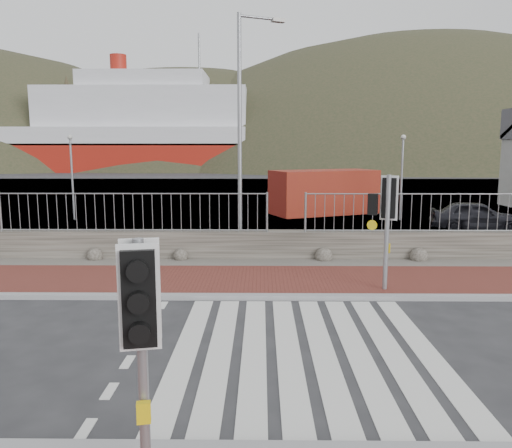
{
  "coord_description": "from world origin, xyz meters",
  "views": [
    {
      "loc": [
        -0.77,
        -8.32,
        3.54
      ],
      "look_at": [
        -0.9,
        3.0,
        1.79
      ],
      "focal_mm": 35.0,
      "sensor_mm": 36.0,
      "label": 1
    }
  ],
  "objects_px": {
    "streetlight": "(243,122)",
    "car_a": "(476,216)",
    "traffic_signal_far": "(386,208)",
    "ferry": "(104,135)",
    "traffic_signal_near": "(141,316)",
    "shipping_container": "(324,192)"
  },
  "relations": [
    {
      "from": "streetlight",
      "to": "car_a",
      "type": "bearing_deg",
      "value": 2.44
    },
    {
      "from": "traffic_signal_far",
      "to": "streetlight",
      "type": "height_order",
      "value": "streetlight"
    },
    {
      "from": "ferry",
      "to": "traffic_signal_near",
      "type": "distance_m",
      "value": 75.24
    },
    {
      "from": "traffic_signal_near",
      "to": "car_a",
      "type": "height_order",
      "value": "traffic_signal_near"
    },
    {
      "from": "ferry",
      "to": "car_a",
      "type": "xyz_separation_m",
      "value": [
        33.04,
        -55.09,
        -4.72
      ]
    },
    {
      "from": "streetlight",
      "to": "shipping_container",
      "type": "height_order",
      "value": "streetlight"
    },
    {
      "from": "ferry",
      "to": "traffic_signal_far",
      "type": "xyz_separation_m",
      "value": [
        26.88,
        -64.26,
        -3.27
      ]
    },
    {
      "from": "ferry",
      "to": "streetlight",
      "type": "xyz_separation_m",
      "value": [
        23.28,
        -59.75,
        -1.02
      ]
    },
    {
      "from": "ferry",
      "to": "streetlight",
      "type": "height_order",
      "value": "ferry"
    },
    {
      "from": "streetlight",
      "to": "ferry",
      "type": "bearing_deg",
      "value": 88.21
    },
    {
      "from": "traffic_signal_near",
      "to": "traffic_signal_far",
      "type": "distance_m",
      "value": 8.48
    },
    {
      "from": "ferry",
      "to": "traffic_signal_far",
      "type": "distance_m",
      "value": 69.73
    },
    {
      "from": "traffic_signal_near",
      "to": "traffic_signal_far",
      "type": "height_order",
      "value": "traffic_signal_far"
    },
    {
      "from": "ferry",
      "to": "shipping_container",
      "type": "height_order",
      "value": "ferry"
    },
    {
      "from": "shipping_container",
      "to": "car_a",
      "type": "relative_size",
      "value": 1.49
    },
    {
      "from": "traffic_signal_near",
      "to": "shipping_container",
      "type": "distance_m",
      "value": 22.53
    },
    {
      "from": "shipping_container",
      "to": "car_a",
      "type": "bearing_deg",
      "value": -66.56
    },
    {
      "from": "ferry",
      "to": "car_a",
      "type": "bearing_deg",
      "value": -59.05
    },
    {
      "from": "traffic_signal_far",
      "to": "car_a",
      "type": "xyz_separation_m",
      "value": [
        6.16,
        9.17,
        -1.45
      ]
    },
    {
      "from": "shipping_container",
      "to": "car_a",
      "type": "xyz_separation_m",
      "value": [
        5.82,
        -5.51,
        -0.52
      ]
    },
    {
      "from": "streetlight",
      "to": "shipping_container",
      "type": "relative_size",
      "value": 1.39
    },
    {
      "from": "car_a",
      "to": "shipping_container",
      "type": "bearing_deg",
      "value": 57.17
    }
  ]
}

